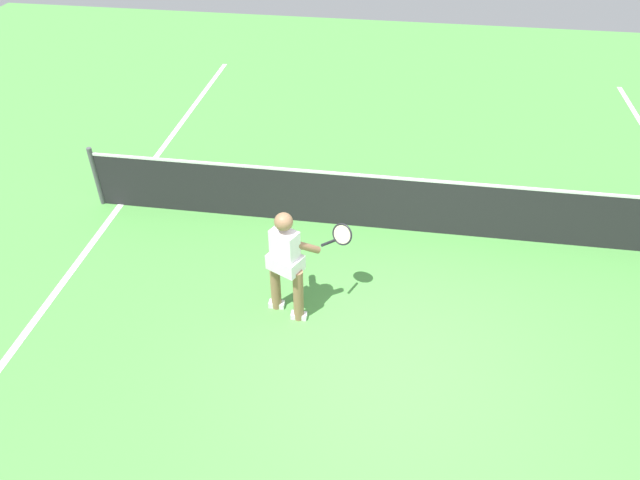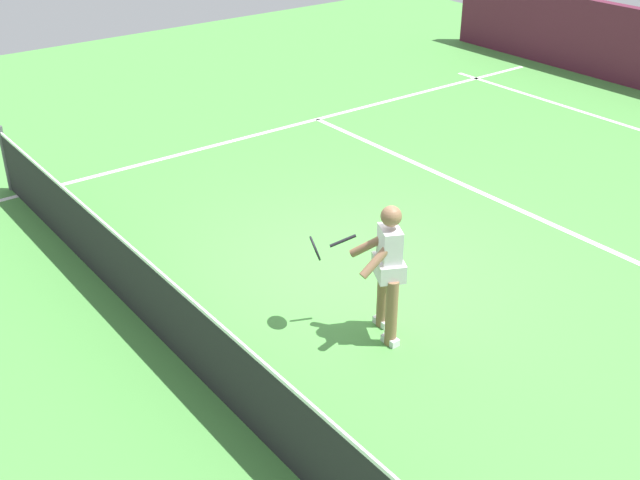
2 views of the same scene
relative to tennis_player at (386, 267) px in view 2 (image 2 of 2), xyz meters
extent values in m
plane|color=#4C9342|center=(1.40, -0.66, -0.85)|extent=(25.32, 25.32, 0.00)
cube|color=white|center=(1.40, -3.60, -0.84)|extent=(9.14, 0.10, 0.01)
cube|color=white|center=(5.97, -0.66, -0.84)|extent=(0.10, 17.48, 0.01)
cylinder|color=#4C4C51|center=(6.27, 1.98, -0.34)|extent=(0.08, 0.08, 1.01)
cube|color=#232326|center=(1.40, 1.98, -0.40)|extent=(9.66, 0.02, 0.89)
cube|color=white|center=(1.40, 1.98, 0.06)|extent=(9.66, 0.02, 0.04)
cylinder|color=#8C6647|center=(-0.18, 0.06, -0.46)|extent=(0.13, 0.13, 0.78)
cylinder|color=#8C6647|center=(0.14, -0.10, -0.46)|extent=(0.13, 0.13, 0.78)
cube|color=white|center=(-0.18, 0.06, -0.81)|extent=(0.20, 0.10, 0.08)
cube|color=white|center=(0.14, -0.10, -0.81)|extent=(0.20, 0.10, 0.08)
cube|color=white|center=(-0.02, -0.02, 0.19)|extent=(0.38, 0.32, 0.52)
cube|color=white|center=(-0.02, -0.02, -0.01)|extent=(0.48, 0.43, 0.20)
sphere|color=#8C6647|center=(-0.02, -0.02, 0.59)|extent=(0.22, 0.22, 0.22)
cylinder|color=#8C6647|center=(-0.09, 0.18, 0.21)|extent=(0.10, 0.48, 0.37)
cylinder|color=#8C6647|center=(0.18, 0.05, 0.21)|extent=(0.43, 0.37, 0.37)
cylinder|color=black|center=(0.47, 0.20, 0.17)|extent=(0.16, 0.28, 0.14)
torus|color=black|center=(0.60, 0.47, 0.11)|extent=(0.31, 0.23, 0.28)
cylinder|color=beige|center=(0.60, 0.47, 0.11)|extent=(0.25, 0.19, 0.23)
camera|label=1|loc=(1.20, -5.32, 4.54)|focal=33.03mm
camera|label=2|loc=(-5.29, 4.88, 4.17)|focal=44.54mm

